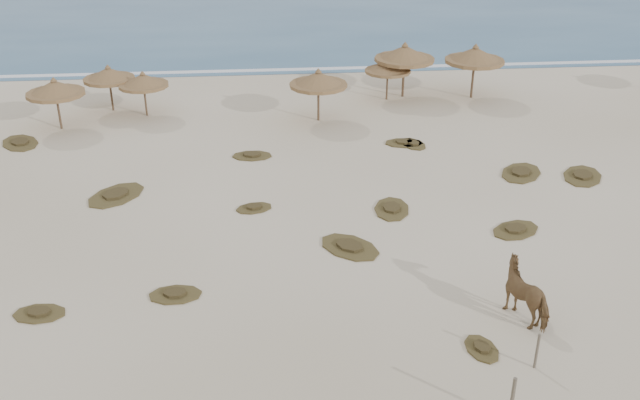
# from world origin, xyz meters

# --- Properties ---
(ground) EXTENTS (160.00, 160.00, 0.00)m
(ground) POSITION_xyz_m (0.00, 0.00, 0.00)
(ground) COLOR beige
(ground) RESTS_ON ground
(foam_line) EXTENTS (70.00, 0.60, 0.01)m
(foam_line) POSITION_xyz_m (0.00, 26.00, 0.00)
(foam_line) COLOR white
(foam_line) RESTS_ON ground
(palapa_0) EXTENTS (3.45, 3.45, 2.73)m
(palapa_0) POSITION_xyz_m (-10.74, 16.27, 2.11)
(palapa_0) COLOR brown
(palapa_0) RESTS_ON ground
(palapa_1) EXTENTS (2.96, 2.96, 2.47)m
(palapa_1) POSITION_xyz_m (-6.62, 17.90, 1.91)
(palapa_1) COLOR brown
(palapa_1) RESTS_ON ground
(palapa_2) EXTENTS (3.16, 3.16, 2.58)m
(palapa_2) POSITION_xyz_m (-8.57, 18.93, 2.00)
(palapa_2) COLOR brown
(palapa_2) RESTS_ON ground
(palapa_3) EXTENTS (3.93, 3.93, 2.82)m
(palapa_3) POSITION_xyz_m (2.52, 16.35, 2.19)
(palapa_3) COLOR brown
(palapa_3) RESTS_ON ground
(palapa_4) EXTENTS (3.44, 3.44, 2.43)m
(palapa_4) POSITION_xyz_m (6.71, 19.48, 1.88)
(palapa_4) COLOR brown
(palapa_4) RESTS_ON ground
(palapa_5) EXTENTS (3.73, 3.73, 3.19)m
(palapa_5) POSITION_xyz_m (7.72, 19.95, 2.48)
(palapa_5) COLOR brown
(palapa_5) RESTS_ON ground
(palapa_6) EXTENTS (3.94, 3.94, 3.14)m
(palapa_6) POSITION_xyz_m (11.63, 19.40, 2.44)
(palapa_6) COLOR brown
(palapa_6) RESTS_ON ground
(horse) EXTENTS (1.77, 2.27, 1.75)m
(horse) POSITION_xyz_m (7.32, -1.77, 0.87)
(horse) COLOR olive
(horse) RESTS_ON ground
(fence_post_near) EXTENTS (0.13, 0.13, 1.36)m
(fence_post_near) POSITION_xyz_m (5.39, -6.05, 0.68)
(fence_post_near) COLOR #685C4E
(fence_post_near) RESTS_ON ground
(fence_post_far) EXTENTS (0.10, 0.10, 1.12)m
(fence_post_far) POSITION_xyz_m (6.76, -4.12, 0.56)
(fence_post_far) COLOR #685C4E
(fence_post_far) RESTS_ON ground
(scrub_1) EXTENTS (3.02, 3.24, 0.16)m
(scrub_1) POSITION_xyz_m (-6.62, 7.96, 0.05)
(scrub_1) COLOR brown
(scrub_1) RESTS_ON ground
(scrub_2) EXTENTS (1.68, 1.33, 0.16)m
(scrub_2) POSITION_xyz_m (-0.93, 6.28, 0.05)
(scrub_2) COLOR brown
(scrub_2) RESTS_ON ground
(scrub_3) EXTENTS (1.78, 2.37, 0.16)m
(scrub_3) POSITION_xyz_m (4.53, 5.71, 0.05)
(scrub_3) COLOR brown
(scrub_3) RESTS_ON ground
(scrub_4) EXTENTS (2.43, 2.16, 0.16)m
(scrub_4) POSITION_xyz_m (8.86, 3.58, 0.05)
(scrub_4) COLOR brown
(scrub_4) RESTS_ON ground
(scrub_5) EXTENTS (2.62, 2.94, 0.16)m
(scrub_5) POSITION_xyz_m (13.41, 8.11, 0.05)
(scrub_5) COLOR brown
(scrub_5) RESTS_ON ground
(scrub_6) EXTENTS (2.62, 2.95, 0.16)m
(scrub_6) POSITION_xyz_m (-12.26, 14.30, 0.05)
(scrub_6) COLOR brown
(scrub_6) RESTS_ON ground
(scrub_7) EXTENTS (1.97, 1.37, 0.16)m
(scrub_7) POSITION_xyz_m (6.39, 12.65, 0.05)
(scrub_7) COLOR brown
(scrub_7) RESTS_ON ground
(scrub_9) EXTENTS (2.81, 2.86, 0.16)m
(scrub_9) POSITION_xyz_m (2.48, 2.86, 0.05)
(scrub_9) COLOR brown
(scrub_9) RESTS_ON ground
(scrub_10) EXTENTS (1.58, 1.93, 0.16)m
(scrub_10) POSITION_xyz_m (6.78, 12.48, 0.05)
(scrub_10) COLOR brown
(scrub_10) RESTS_ON ground
(scrub_11) EXTENTS (1.73, 1.14, 0.16)m
(scrub_11) POSITION_xyz_m (-3.49, 0.34, 0.05)
(scrub_11) COLOR brown
(scrub_11) RESTS_ON ground
(scrub_12) EXTENTS (1.10, 1.49, 0.16)m
(scrub_12) POSITION_xyz_m (5.53, -3.23, 0.05)
(scrub_12) COLOR brown
(scrub_12) RESTS_ON ground
(scrub_13) EXTENTS (1.92, 1.29, 0.16)m
(scrub_13) POSITION_xyz_m (-1.00, 11.69, 0.05)
(scrub_13) COLOR brown
(scrub_13) RESTS_ON ground
(scrub_14) EXTENTS (1.70, 1.17, 0.16)m
(scrub_14) POSITION_xyz_m (-7.57, -0.34, 0.05)
(scrub_14) COLOR brown
(scrub_14) RESTS_ON ground
(scrub_15) EXTENTS (2.78, 2.95, 0.16)m
(scrub_15) POSITION_xyz_m (10.85, 8.67, 0.05)
(scrub_15) COLOR brown
(scrub_15) RESTS_ON ground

